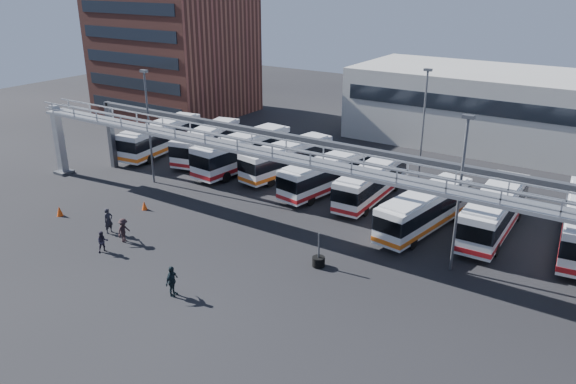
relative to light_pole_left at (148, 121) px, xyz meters
The scene contains 22 objects.
ground 18.78m from the light_pole_left, 26.57° to the right, with size 140.00×140.00×0.00m, color black.
gantry 16.14m from the light_pole_left, ahead, with size 51.40×5.15×7.10m.
apartment_building 28.52m from the light_pole_left, 129.29° to the left, with size 18.00×15.00×16.00m, color brown.
warehouse 41.07m from the light_pole_left, 46.97° to the left, with size 42.00×14.00×8.00m, color #9E9E99.
light_pole_left is the anchor object (origin of this frame).
light_pole_mid 28.02m from the light_pole_left, ahead, with size 0.70×0.35×10.21m.
light_pole_back 24.41m from the light_pole_left, 34.99° to the left, with size 0.70×0.35×10.21m.
bus_0 9.75m from the light_pole_left, 130.18° to the left, with size 3.93×11.23×3.34m.
bus_1 9.17m from the light_pole_left, 94.63° to the left, with size 4.53×10.79×3.19m.
bus_2 9.48m from the light_pole_left, 57.21° to the left, with size 3.64×11.66×3.49m.
bus_3 13.02m from the light_pole_left, 42.31° to the left, with size 4.26×10.65×3.15m.
bus_4 16.31m from the light_pole_left, 24.63° to the left, with size 4.07×10.38×3.08m.
bus_5 20.13m from the light_pole_left, 20.45° to the left, with size 2.57×10.07×3.04m.
bus_6 24.93m from the light_pole_left, ahead, with size 3.97×10.53×3.12m.
bus_7 29.63m from the light_pole_left, 11.58° to the left, with size 2.70×11.00×3.33m.
pedestrian_a 11.79m from the light_pole_left, 61.26° to the right, with size 0.70×0.46×1.93m, color black.
pedestrian_b 14.68m from the light_pole_left, 58.20° to the right, with size 0.75×0.59×1.55m, color #292331.
pedestrian_c 13.16m from the light_pole_left, 53.66° to the right, with size 1.15×0.66×1.78m, color black.
pedestrian_d 20.69m from the light_pole_left, 40.92° to the right, with size 1.13×0.47×1.93m, color black.
cone_left 10.94m from the light_pole_left, 93.50° to the right, with size 0.50×0.50×0.80m, color #E9470C.
cone_right 8.38m from the light_pole_left, 50.71° to the right, with size 0.46×0.46×0.73m, color #E9470C.
tire_stack 21.97m from the light_pole_left, 14.50° to the right, with size 0.84×0.84×2.39m.
Camera 1 is at (20.83, -25.51, 17.93)m, focal length 35.00 mm.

